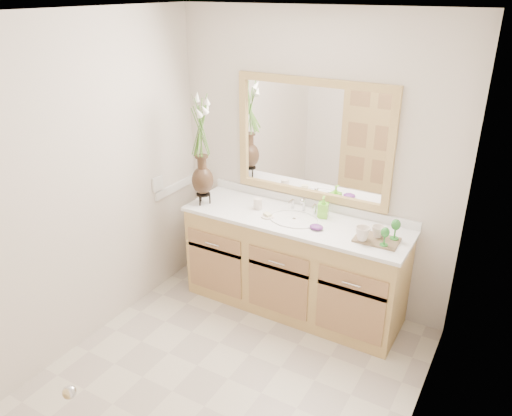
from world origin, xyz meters
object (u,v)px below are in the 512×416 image
Objects in this scene: flower_vase at (201,135)px; soap_bottle at (323,208)px; tray at (377,240)px; tumbler at (258,204)px.

soap_bottle is (0.98, 0.25, -0.52)m from flower_vase.
soap_bottle is at bearing 159.11° from tray.
tray is (0.50, -0.18, -0.07)m from soap_bottle.
flower_vase reaches higher than tray.
tumbler is 0.57× the size of soap_bottle.
soap_bottle reaches higher than tray.
tumbler is 1.03m from tray.
tray is (1.03, -0.06, -0.04)m from tumbler.
flower_vase is at bearing -178.24° from tray.
tumbler is at bearing 16.51° from flower_vase.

